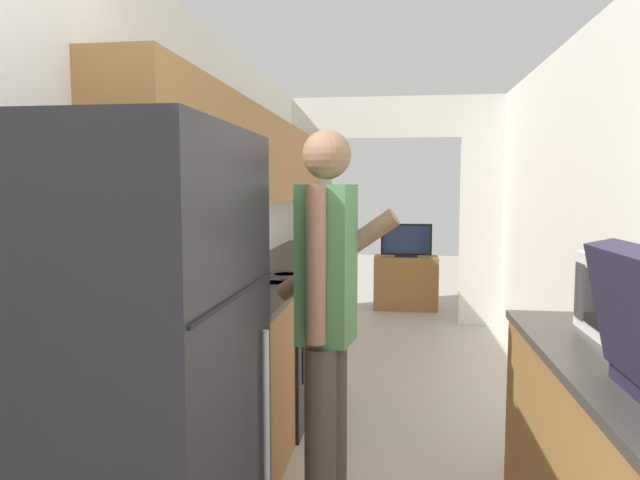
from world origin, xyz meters
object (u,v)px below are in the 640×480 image
Objects in this scene: tv_cabinet at (406,282)px; refrigerator at (119,414)px; person at (327,325)px; television at (406,241)px; range_oven at (262,347)px.

refrigerator is at bearing -99.38° from tv_cabinet.
person reaches higher than television.
range_oven is at bearing -105.61° from television.
range_oven reaches higher than tv_cabinet.
range_oven is at bearing 34.33° from person.
range_oven is at bearing 91.64° from refrigerator.
television is (0.40, 4.79, -0.08)m from person.
refrigerator is at bearing -99.45° from television.
television is at bearing 4.97° from person.
refrigerator is 2.69× the size of television.
television is at bearing 74.39° from range_oven.
tv_cabinet is (0.98, 3.56, -0.14)m from range_oven.
television is (0.92, 5.55, 0.02)m from refrigerator.
person reaches higher than refrigerator.
person is 4.80m from television.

